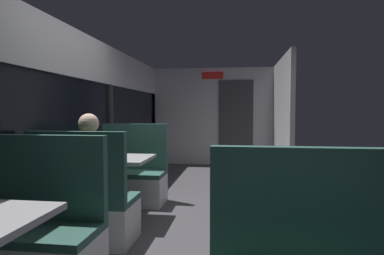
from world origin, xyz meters
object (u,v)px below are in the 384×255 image
object	(u,v)px
bench_near_window_facing_entry	(35,242)
coffee_cup_secondary	(100,155)
seated_passenger	(88,186)
dining_table_mid_window	(112,166)
bench_mid_window_facing_end	(85,209)
bench_mid_window_facing_entry	(131,179)

from	to	relation	value
bench_near_window_facing_entry	coffee_cup_secondary	xyz separation A→B (m)	(-0.08, 1.34, 0.46)
coffee_cup_secondary	seated_passenger	bearing A→B (deg)	-80.64
dining_table_mid_window	seated_passenger	distance (m)	0.64
bench_near_window_facing_entry	bench_mid_window_facing_end	bearing A→B (deg)	90.00
coffee_cup_secondary	bench_mid_window_facing_end	bearing A→B (deg)	-81.85
dining_table_mid_window	coffee_cup_secondary	bearing A→B (deg)	-118.94
bench_near_window_facing_entry	coffee_cup_secondary	size ratio (longest dim) A/B	12.22
bench_mid_window_facing_entry	bench_mid_window_facing_end	bearing A→B (deg)	-90.00
bench_near_window_facing_entry	seated_passenger	bearing A→B (deg)	90.00
dining_table_mid_window	bench_mid_window_facing_end	size ratio (longest dim) A/B	0.82
bench_mid_window_facing_entry	seated_passenger	xyz separation A→B (m)	(0.00, -1.33, 0.21)
bench_near_window_facing_entry	bench_mid_window_facing_entry	xyz separation A→B (m)	(0.00, 2.19, 0.00)
bench_near_window_facing_entry	seated_passenger	xyz separation A→B (m)	(0.00, 0.86, 0.21)
bench_mid_window_facing_end	dining_table_mid_window	bearing A→B (deg)	90.00
bench_mid_window_facing_end	coffee_cup_secondary	world-z (taller)	bench_mid_window_facing_end
dining_table_mid_window	bench_mid_window_facing_entry	size ratio (longest dim) A/B	0.82
seated_passenger	bench_mid_window_facing_end	bearing A→B (deg)	-90.00
coffee_cup_secondary	bench_mid_window_facing_entry	bearing A→B (deg)	84.61
dining_table_mid_window	bench_mid_window_facing_end	distance (m)	0.77
bench_mid_window_facing_end	bench_mid_window_facing_entry	world-z (taller)	same
seated_passenger	bench_near_window_facing_entry	bearing A→B (deg)	-90.00
seated_passenger	coffee_cup_secondary	world-z (taller)	seated_passenger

